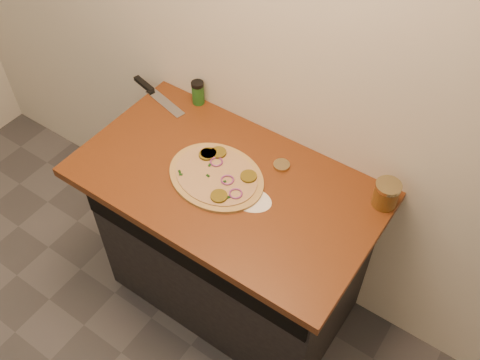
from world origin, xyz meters
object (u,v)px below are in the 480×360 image
Objects in this scene: salsa_jar at (386,194)px; spice_shaker at (198,93)px; pizza at (217,175)px; chefs_knife at (154,93)px.

spice_shaker is (-0.92, 0.07, 0.00)m from salsa_jar.
pizza reaches higher than chefs_knife.
pizza is 0.59m from chefs_knife.
salsa_jar is at bearing 22.80° from pizza.
salsa_jar is at bearing -4.11° from spice_shaker.
spice_shaker is at bearing 175.89° from salsa_jar.
pizza is 4.24× the size of salsa_jar.
spice_shaker is (0.20, 0.07, 0.05)m from chefs_knife.
pizza is 0.64m from salsa_jar.
spice_shaker is at bearing 136.52° from pizza.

